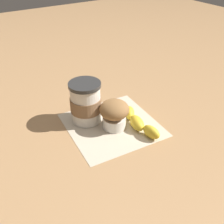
% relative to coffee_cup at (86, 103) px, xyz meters
% --- Properties ---
extents(ground_plane, '(3.00, 3.00, 0.00)m').
position_rel_coffee_cup_xyz_m(ground_plane, '(0.05, -0.06, -0.06)').
color(ground_plane, '#A87C51').
extents(paper_napkin, '(0.26, 0.26, 0.00)m').
position_rel_coffee_cup_xyz_m(paper_napkin, '(0.05, -0.06, -0.06)').
color(paper_napkin, beige).
rests_on(paper_napkin, ground_plane).
extents(coffee_cup, '(0.09, 0.09, 0.12)m').
position_rel_coffee_cup_xyz_m(coffee_cup, '(0.00, 0.00, 0.00)').
color(coffee_cup, silver).
rests_on(coffee_cup, paper_napkin).
extents(muffin, '(0.08, 0.08, 0.08)m').
position_rel_coffee_cup_xyz_m(muffin, '(0.05, -0.07, -0.01)').
color(muffin, white).
rests_on(muffin, paper_napkin).
extents(banana, '(0.06, 0.16, 0.03)m').
position_rel_coffee_cup_xyz_m(banana, '(0.10, -0.11, -0.04)').
color(banana, gold).
rests_on(banana, paper_napkin).
extents(wooden_stirrer, '(0.01, 0.11, 0.00)m').
position_rel_coffee_cup_xyz_m(wooden_stirrer, '(0.06, 0.14, -0.06)').
color(wooden_stirrer, '#9E7547').
rests_on(wooden_stirrer, ground_plane).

